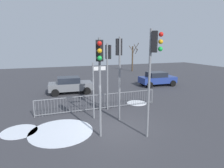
# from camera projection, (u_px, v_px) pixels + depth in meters

# --- Properties ---
(ground_plane) EXTENTS (60.00, 60.00, 0.00)m
(ground_plane) POSITION_uv_depth(u_px,v_px,m) (115.00, 128.00, 9.92)
(ground_plane) COLOR #38383D
(traffic_light_foreground_right) EXTENTS (0.48, 0.45, 4.96)m
(traffic_light_foreground_right) POSITION_uv_depth(u_px,v_px,m) (153.00, 60.00, 8.18)
(traffic_light_foreground_right) COLOR slate
(traffic_light_foreground_right) RESTS_ON ground
(traffic_light_rear_right) EXTENTS (0.34, 0.57, 4.72)m
(traffic_light_rear_right) POSITION_uv_depth(u_px,v_px,m) (119.00, 60.00, 10.39)
(traffic_light_rear_right) COLOR slate
(traffic_light_rear_right) RESTS_ON ground
(traffic_light_rear_left) EXTENTS (0.46, 0.47, 4.39)m
(traffic_light_rear_left) POSITION_uv_depth(u_px,v_px,m) (108.00, 62.00, 12.27)
(traffic_light_rear_left) COLOR slate
(traffic_light_rear_left) RESTS_ON ground
(traffic_light_mid_left) EXTENTS (0.37, 0.56, 4.59)m
(traffic_light_mid_left) POSITION_uv_depth(u_px,v_px,m) (100.00, 66.00, 8.18)
(traffic_light_mid_left) COLOR slate
(traffic_light_mid_left) RESTS_ON ground
(direction_sign_post) EXTENTS (0.79, 0.09, 3.32)m
(direction_sign_post) POSITION_uv_depth(u_px,v_px,m) (94.00, 88.00, 10.85)
(direction_sign_post) COLOR slate
(direction_sign_post) RESTS_ON ground
(pedestrian_guard_railing) EXTENTS (8.21, 0.15, 1.07)m
(pedestrian_guard_railing) POSITION_uv_depth(u_px,v_px,m) (100.00, 102.00, 12.56)
(pedestrian_guard_railing) COLOR slate
(pedestrian_guard_railing) RESTS_ON ground
(car_grey_mid) EXTENTS (3.89, 2.11, 1.47)m
(car_grey_mid) POSITION_uv_depth(u_px,v_px,m) (70.00, 85.00, 16.91)
(car_grey_mid) COLOR slate
(car_grey_mid) RESTS_ON ground
(car_blue_far) EXTENTS (3.87, 2.06, 1.47)m
(car_blue_far) POSITION_uv_depth(u_px,v_px,m) (157.00, 79.00, 20.07)
(car_blue_far) COLOR navy
(car_blue_far) RESTS_ON ground
(bare_tree_left) EXTENTS (1.51, 1.70, 4.62)m
(bare_tree_left) POSITION_uv_depth(u_px,v_px,m) (133.00, 57.00, 30.79)
(bare_tree_left) COLOR #473828
(bare_tree_left) RESTS_ON ground
(snow_patch_kerb) EXTENTS (1.76, 1.76, 0.01)m
(snow_patch_kerb) POSITION_uv_depth(u_px,v_px,m) (19.00, 131.00, 9.47)
(snow_patch_kerb) COLOR silver
(snow_patch_kerb) RESTS_ON ground
(snow_patch_island) EXTENTS (1.45, 1.45, 0.01)m
(snow_patch_island) POSITION_uv_depth(u_px,v_px,m) (137.00, 103.00, 14.13)
(snow_patch_island) COLOR white
(snow_patch_island) RESTS_ON ground
(snow_patch_verge) EXTENTS (3.17, 3.17, 0.01)m
(snow_patch_verge) POSITION_uv_depth(u_px,v_px,m) (61.00, 132.00, 9.46)
(snow_patch_verge) COLOR silver
(snow_patch_verge) RESTS_ON ground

